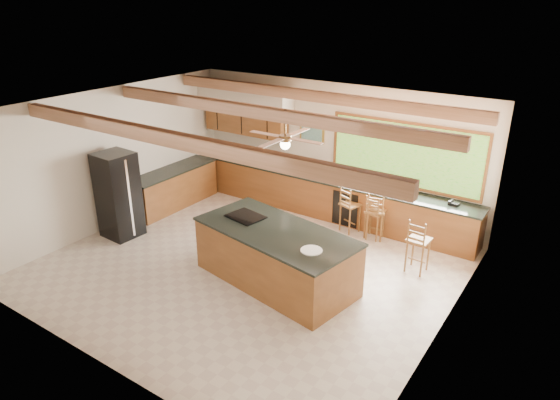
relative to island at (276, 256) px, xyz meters
The scene contains 9 objects.
ground 0.88m from the island, behind, with size 7.20×7.20×0.00m, color beige.
room_shell 2.06m from the island, 139.36° to the left, with size 7.27×6.54×3.02m.
counter_run 3.04m from the island, 120.26° to the left, with size 7.12×3.10×1.25m.
island is the anchor object (origin of this frame).
refrigerator 3.79m from the island, behind, with size 0.75×0.73×1.82m.
bar_stool_a 2.62m from the island, 72.77° to the left, with size 0.45×0.45×1.05m.
bar_stool_b 2.51m from the island, 85.89° to the left, with size 0.48×0.48×1.04m.
bar_stool_c 2.61m from the island, 73.43° to the left, with size 0.37×0.37×0.98m.
bar_stool_d 2.59m from the island, 40.55° to the left, with size 0.41×0.41×1.07m.
Camera 1 is at (5.09, -6.47, 4.82)m, focal length 32.00 mm.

